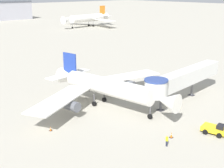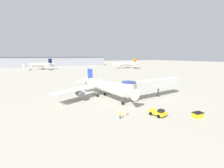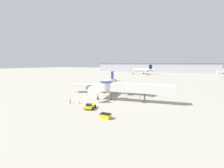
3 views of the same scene
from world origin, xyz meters
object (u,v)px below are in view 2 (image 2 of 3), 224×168
(traffic_cone_starboard_wing, at_px, (138,92))
(traffic_cone_near_nose, at_px, (127,113))
(main_airplane, at_px, (103,86))
(traffic_cone_port_wing, at_px, (63,104))
(ground_crew_marshaller, at_px, (120,114))
(background_jet_navy_tail, at_px, (41,65))
(pushback_tug_yellow, at_px, (158,112))
(service_container_yellow, at_px, (198,115))
(background_jet_orange_tail, at_px, (127,64))
(jet_bridge, at_px, (149,85))

(traffic_cone_starboard_wing, relative_size, traffic_cone_near_nose, 1.03)
(main_airplane, bearing_deg, traffic_cone_port_wing, -177.84)
(ground_crew_marshaller, distance_m, background_jet_navy_tail, 142.90)
(pushback_tug_yellow, relative_size, service_container_yellow, 1.70)
(pushback_tug_yellow, relative_size, background_jet_orange_tail, 0.11)
(pushback_tug_yellow, distance_m, ground_crew_marshaller, 8.90)
(background_jet_orange_tail, relative_size, background_jet_navy_tail, 1.17)
(service_container_yellow, bearing_deg, traffic_cone_near_nose, 147.65)
(jet_bridge, relative_size, traffic_cone_starboard_wing, 28.56)
(main_airplane, xyz_separation_m, pushback_tug_yellow, (4.77, -19.81, -2.98))
(traffic_cone_starboard_wing, bearing_deg, pushback_tug_yellow, -114.74)
(traffic_cone_starboard_wing, xyz_separation_m, background_jet_navy_tail, (-27.92, 125.60, 4.44))
(jet_bridge, distance_m, ground_crew_marshaller, 19.15)
(pushback_tug_yellow, xyz_separation_m, background_jet_navy_tail, (-19.08, 144.79, 4.11))
(ground_crew_marshaller, height_order, background_jet_navy_tail, background_jet_navy_tail)
(main_airplane, xyz_separation_m, traffic_cone_starboard_wing, (13.61, -0.62, -3.31))
(service_container_yellow, distance_m, traffic_cone_port_wing, 33.31)
(service_container_yellow, height_order, traffic_cone_port_wing, service_container_yellow)
(service_container_yellow, bearing_deg, jet_bridge, 88.64)
(main_airplane, bearing_deg, traffic_cone_starboard_wing, -11.51)
(pushback_tug_yellow, distance_m, background_jet_navy_tail, 146.10)
(main_airplane, relative_size, background_jet_navy_tail, 1.06)
(pushback_tug_yellow, distance_m, traffic_cone_near_nose, 6.97)
(pushback_tug_yellow, height_order, service_container_yellow, pushback_tug_yellow)
(jet_bridge, relative_size, pushback_tug_yellow, 5.67)
(traffic_cone_starboard_wing, bearing_deg, main_airplane, 177.38)
(pushback_tug_yellow, distance_m, background_jet_orange_tail, 139.74)
(jet_bridge, distance_m, background_jet_orange_tail, 125.44)
(traffic_cone_near_nose, xyz_separation_m, ground_crew_marshaller, (-2.61, -1.22, 0.59))
(traffic_cone_starboard_wing, relative_size, background_jet_navy_tail, 0.03)
(pushback_tug_yellow, height_order, traffic_cone_starboard_wing, pushback_tug_yellow)
(jet_bridge, height_order, pushback_tug_yellow, jet_bridge)
(jet_bridge, distance_m, traffic_cone_starboard_wing, 8.27)
(jet_bridge, xyz_separation_m, traffic_cone_starboard_wing, (1.35, 7.07, -4.07))
(traffic_cone_starboard_wing, relative_size, background_jet_orange_tail, 0.02)
(pushback_tug_yellow, relative_size, traffic_cone_near_nose, 5.21)
(jet_bridge, xyz_separation_m, traffic_cone_near_nose, (-13.48, -8.57, -4.08))
(background_jet_orange_tail, height_order, background_jet_navy_tail, background_jet_orange_tail)
(traffic_cone_port_wing, bearing_deg, service_container_yellow, -41.27)
(main_airplane, distance_m, traffic_cone_starboard_wing, 14.02)
(traffic_cone_port_wing, distance_m, traffic_cone_near_nose, 18.17)
(traffic_cone_port_wing, bearing_deg, traffic_cone_near_nose, -48.86)
(traffic_cone_port_wing, height_order, ground_crew_marshaller, ground_crew_marshaller)
(traffic_cone_port_wing, distance_m, background_jet_orange_tail, 135.84)
(background_jet_orange_tail, bearing_deg, traffic_cone_near_nose, -39.82)
(traffic_cone_starboard_wing, height_order, background_jet_navy_tail, background_jet_navy_tail)
(service_container_yellow, relative_size, traffic_cone_starboard_wing, 2.96)
(ground_crew_marshaller, distance_m, background_jet_orange_tail, 142.23)
(traffic_cone_starboard_wing, bearing_deg, traffic_cone_near_nose, -133.47)
(ground_crew_marshaller, bearing_deg, background_jet_navy_tail, -177.09)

